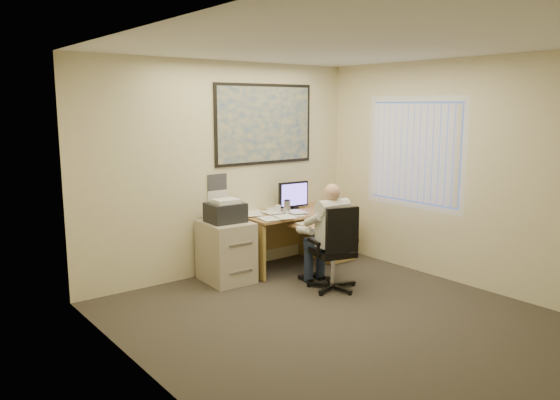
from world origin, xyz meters
TOP-DOWN VIEW (x-y plane):
  - room_shell at (0.00, 0.00)m, footprint 4.00×4.50m
  - desk at (1.23, 1.90)m, footprint 1.60×0.97m
  - world_map at (0.65, 2.23)m, footprint 1.56×0.03m
  - wall_calendar at (-0.10, 2.24)m, footprint 0.28×0.01m
  - window_blinds at (1.97, 0.80)m, footprint 0.06×1.40m
  - filing_cabinet at (-0.21, 1.88)m, footprint 0.56×0.67m
  - office_chair at (0.63, 0.80)m, footprint 0.75×0.75m
  - person at (0.61, 0.88)m, footprint 0.58×0.78m

SIDE VIEW (x-z plane):
  - office_chair at x=0.63m, z-range -0.21..0.81m
  - desk at x=1.23m, z-range -0.12..1.00m
  - filing_cabinet at x=-0.21m, z-range -0.07..0.96m
  - person at x=0.61m, z-range 0.00..1.25m
  - wall_calendar at x=-0.10m, z-range 0.87..1.29m
  - room_shell at x=0.00m, z-range 0.00..2.70m
  - window_blinds at x=1.97m, z-range 0.90..2.20m
  - world_map at x=0.65m, z-range 1.37..2.43m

